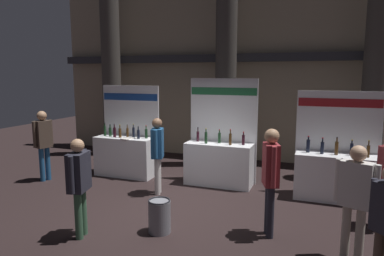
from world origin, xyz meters
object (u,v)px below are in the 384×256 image
object	(u,v)px
trash_bin	(160,216)
visitor_6	(43,139)
visitor_7	(271,173)
exhibitor_booth_2	(335,172)
visitor_2	(356,193)
visitor_1	(79,179)
exhibitor_booth_0	(126,152)
visitor_3	(157,149)
exhibitor_booth_1	(219,159)

from	to	relation	value
trash_bin	visitor_6	xyz separation A→B (m)	(-3.99, 1.63, 0.77)
visitor_6	visitor_7	world-z (taller)	visitor_7
trash_bin	visitor_7	size ratio (longest dim) A/B	0.32
exhibitor_booth_2	visitor_2	bearing A→B (deg)	-86.13
trash_bin	visitor_1	size ratio (longest dim) A/B	0.35
trash_bin	visitor_6	bearing A→B (deg)	157.71
exhibitor_booth_0	trash_bin	bearing A→B (deg)	-50.07
exhibitor_booth_0	visitor_1	size ratio (longest dim) A/B	1.44
exhibitor_booth_2	exhibitor_booth_0	bearing A→B (deg)	179.82
exhibitor_booth_0	visitor_6	distance (m)	2.07
trash_bin	visitor_6	world-z (taller)	visitor_6
exhibitor_booth_2	visitor_3	size ratio (longest dim) A/B	1.35
exhibitor_booth_0	exhibitor_booth_1	xyz separation A→B (m)	(2.53, 0.12, 0.02)
exhibitor_booth_0	visitor_1	world-z (taller)	exhibitor_booth_0
visitor_6	exhibitor_booth_2	bearing A→B (deg)	-63.68
trash_bin	visitor_1	xyz separation A→B (m)	(-1.14, -0.60, 0.70)
visitor_1	visitor_2	bearing A→B (deg)	86.14
exhibitor_booth_2	visitor_2	distance (m)	2.66
exhibitor_booth_0	exhibitor_booth_2	distance (m)	5.13
exhibitor_booth_0	visitor_7	distance (m)	4.67
exhibitor_booth_1	visitor_7	size ratio (longest dim) A/B	1.42
trash_bin	visitor_3	bearing A→B (deg)	116.94
visitor_1	visitor_6	bearing A→B (deg)	-142.12
trash_bin	visitor_7	distance (m)	2.00
exhibitor_booth_0	trash_bin	world-z (taller)	exhibitor_booth_0
exhibitor_booth_2	visitor_3	bearing A→B (deg)	-164.94
visitor_2	visitor_3	world-z (taller)	visitor_3
visitor_1	visitor_3	xyz separation A→B (m)	(0.25, 2.36, 0.02)
visitor_2	exhibitor_booth_0	bearing A→B (deg)	-6.43
visitor_3	visitor_7	bearing A→B (deg)	-131.43
exhibitor_booth_2	visitor_6	distance (m)	6.90
exhibitor_booth_1	trash_bin	bearing A→B (deg)	-94.01
exhibitor_booth_0	trash_bin	size ratio (longest dim) A/B	4.10
exhibitor_booth_0	visitor_2	distance (m)	5.94
exhibitor_booth_1	visitor_1	distance (m)	3.76
visitor_3	exhibitor_booth_2	bearing A→B (deg)	-91.51
visitor_2	visitor_7	size ratio (longest dim) A/B	0.94
trash_bin	visitor_1	distance (m)	1.47
exhibitor_booth_2	visitor_6	size ratio (longest dim) A/B	1.31
trash_bin	exhibitor_booth_2	bearing A→B (deg)	44.47
visitor_3	visitor_2	bearing A→B (deg)	-129.23
trash_bin	visitor_2	bearing A→B (deg)	2.70
visitor_7	visitor_6	bearing A→B (deg)	59.86
exhibitor_booth_1	trash_bin	xyz separation A→B (m)	(-0.20, -2.90, -0.34)
visitor_2	visitor_7	distance (m)	1.30
exhibitor_booth_0	visitor_1	bearing A→B (deg)	-70.71
visitor_2	visitor_6	bearing A→B (deg)	7.87
exhibitor_booth_0	visitor_3	bearing A→B (deg)	-35.37
exhibitor_booth_2	visitor_1	xyz separation A→B (m)	(-3.95, -3.36, 0.40)
exhibitor_booth_2	visitor_7	bearing A→B (deg)	-115.41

